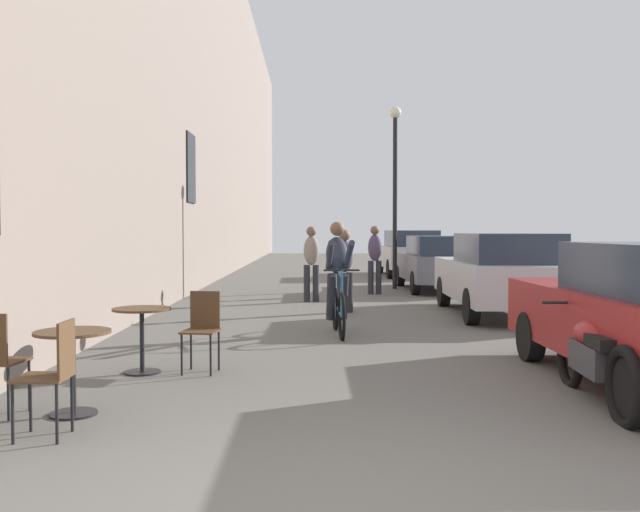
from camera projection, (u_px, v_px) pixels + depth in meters
name	position (u px, v px, depth m)	size (l,w,h in m)	color
building_facade_left	(183.00, 48.00, 17.33)	(0.54, 68.00, 12.36)	gray
cafe_table_near	(73.00, 354.00, 5.85)	(0.64, 0.64, 0.72)	black
cafe_chair_near_toward_wall	(53.00, 370.00, 5.20)	(0.38, 0.38, 0.89)	black
cafe_table_mid	(142.00, 326.00, 7.57)	(0.64, 0.64, 0.72)	black
cafe_chair_mid_toward_street	(202.00, 325.00, 7.65)	(0.43, 0.43, 0.89)	black
cyclist_on_bicycle	(338.00, 280.00, 10.52)	(0.52, 1.76, 1.74)	black
pedestrian_near	(344.00, 266.00, 13.16)	(0.38, 0.30, 1.59)	#26262D
pedestrian_mid	(311.00, 259.00, 15.16)	(0.35, 0.25, 1.67)	#26262D
pedestrian_far	(375.00, 256.00, 16.95)	(0.37, 0.28, 1.69)	#26262D
street_lamp	(395.00, 174.00, 18.47)	(0.32, 0.32, 4.90)	black
parked_car_second	(501.00, 273.00, 12.73)	(1.90, 4.32, 1.52)	#B7B7BC
parked_car_third	(437.00, 262.00, 18.05)	(1.75, 4.06, 1.44)	#595960
parked_car_fourth	(409.00, 252.00, 23.87)	(1.95, 4.48, 1.58)	#B7B7BC
parked_motorcycle	(595.00, 359.00, 6.26)	(0.62, 2.15, 0.92)	black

